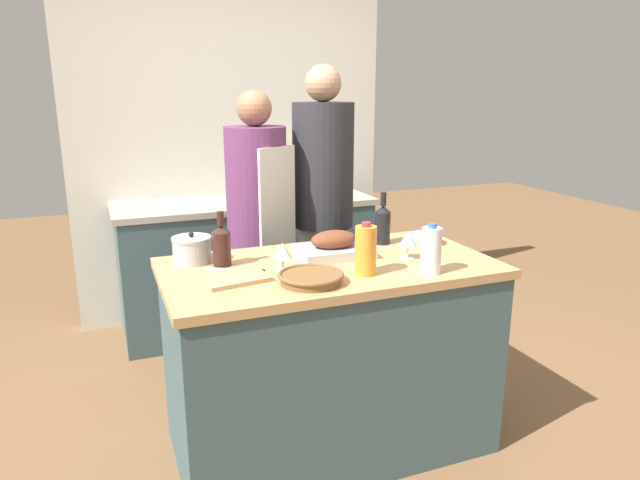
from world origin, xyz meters
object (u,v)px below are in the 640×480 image
at_px(condiment_bottle_short, 270,184).
at_px(stand_mixer, 293,175).
at_px(mixing_bowl, 425,238).
at_px(milk_jug, 431,250).
at_px(person_cook_aproned, 258,224).
at_px(knife_chef, 236,270).
at_px(cutting_board, 234,278).
at_px(stock_pot, 192,249).
at_px(wine_bottle_dark, 222,244).
at_px(juice_jug, 366,250).
at_px(wine_glass_right, 408,239).
at_px(roasting_pan, 334,246).
at_px(wine_bottle_green, 383,224).
at_px(condiment_bottle_tall, 236,191).
at_px(wine_glass_left, 283,251).
at_px(wicker_basket, 311,277).
at_px(person_cook_guest, 323,204).

bearing_deg(condiment_bottle_short, stand_mixer, 19.72).
distance_m(mixing_bowl, milk_jug, 0.48).
distance_m(stand_mixer, person_cook_aproned, 0.94).
xyz_separation_m(knife_chef, person_cook_aproned, (0.31, 0.77, 0.01)).
relative_size(cutting_board, mixing_bowl, 1.72).
distance_m(stock_pot, wine_bottle_dark, 0.16).
xyz_separation_m(stock_pot, juice_jug, (0.65, -0.44, 0.05)).
bearing_deg(mixing_bowl, wine_glass_right, -137.71).
relative_size(roasting_pan, stock_pot, 1.96).
relative_size(wine_bottle_green, stand_mixer, 0.76).
height_order(cutting_board, milk_jug, milk_jug).
bearing_deg(condiment_bottle_tall, mixing_bowl, -61.73).
height_order(mixing_bowl, wine_bottle_dark, wine_bottle_dark).
xyz_separation_m(roasting_pan, condiment_bottle_short, (0.12, 1.45, 0.06)).
relative_size(stand_mixer, condiment_bottle_short, 1.61).
distance_m(mixing_bowl, wine_bottle_dark, 1.03).
distance_m(stock_pot, mixing_bowl, 1.14).
bearing_deg(mixing_bowl, roasting_pan, -176.03).
bearing_deg(stand_mixer, wine_bottle_green, -90.22).
bearing_deg(juice_jug, wine_bottle_dark, 147.42).
xyz_separation_m(wine_bottle_dark, knife_chef, (0.04, -0.10, -0.09)).
bearing_deg(knife_chef, stand_mixer, 63.24).
height_order(stock_pot, wine_glass_left, stock_pot).
relative_size(wine_bottle_dark, knife_chef, 1.00).
relative_size(wicker_basket, stock_pot, 1.52).
distance_m(wine_glass_right, condiment_bottle_short, 1.61).
bearing_deg(person_cook_guest, wine_glass_left, -103.80).
bearing_deg(wicker_basket, wine_glass_right, 16.15).
bearing_deg(wicker_basket, condiment_bottle_short, 78.56).
bearing_deg(wicker_basket, wine_glass_left, 107.56).
height_order(wine_glass_right, condiment_bottle_tall, condiment_bottle_tall).
height_order(stock_pot, wine_bottle_dark, wine_bottle_dark).
distance_m(juice_jug, wine_glass_left, 0.35).
bearing_deg(stand_mixer, juice_jug, -99.34).
bearing_deg(mixing_bowl, milk_jug, -119.04).
height_order(wine_bottle_dark, condiment_bottle_tall, wine_bottle_dark).
bearing_deg(wicker_basket, cutting_board, 152.52).
distance_m(stock_pot, condiment_bottle_tall, 1.23).
distance_m(roasting_pan, wine_bottle_green, 0.34).
distance_m(wine_bottle_green, condiment_bottle_short, 1.35).
bearing_deg(knife_chef, roasting_pan, 6.18).
relative_size(wicker_basket, juice_jug, 1.20).
xyz_separation_m(cutting_board, wine_bottle_green, (0.82, 0.28, 0.09)).
relative_size(mixing_bowl, knife_chef, 0.69).
bearing_deg(wine_glass_left, cutting_board, -170.01).
bearing_deg(cutting_board, person_cook_aproned, 68.65).
height_order(wine_bottle_dark, condiment_bottle_short, wine_bottle_dark).
distance_m(wine_bottle_green, stand_mixer, 1.40).
distance_m(wine_bottle_green, person_cook_aproned, 0.77).
bearing_deg(knife_chef, mixing_bowl, 5.03).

